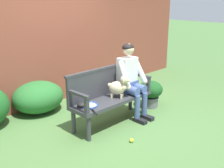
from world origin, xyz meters
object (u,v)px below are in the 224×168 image
person_seated (131,78)px  tennis_ball (132,140)px  baseball_glove (83,104)px  potted_plant (151,92)px  dog_on_bench (119,87)px  garden_bench (112,102)px  tennis_racket (89,106)px

person_seated → tennis_ball: size_ratio=20.21×
baseball_glove → potted_plant: (1.67, -0.05, -0.20)m
baseball_glove → potted_plant: bearing=-14.4°
dog_on_bench → baseball_glove: 0.72m
garden_bench → baseball_glove: bearing=174.9°
tennis_racket → person_seated: bearing=-0.3°
potted_plant → garden_bench: bearing=179.9°
person_seated → baseball_glove: bearing=176.5°
person_seated → dog_on_bench: size_ratio=3.40×
tennis_racket → tennis_ball: tennis_racket is taller
garden_bench → dog_on_bench: (0.10, -0.06, 0.26)m
tennis_racket → tennis_ball: (0.24, -0.68, -0.44)m
baseball_glove → tennis_racket: bearing=-51.7°
garden_bench → person_seated: 0.57m
person_seated → potted_plant: (0.63, 0.01, -0.43)m
dog_on_bench → baseball_glove: size_ratio=1.78×
garden_bench → dog_on_bench: 0.29m
tennis_racket → baseball_glove: size_ratio=2.62×
baseball_glove → tennis_ball: 0.93m
person_seated → potted_plant: person_seated is taller
tennis_racket → potted_plant: size_ratio=1.09×
garden_bench → tennis_racket: (-0.51, -0.01, 0.07)m
tennis_ball → potted_plant: size_ratio=0.12×
person_seated → tennis_ball: 1.22m
garden_bench → tennis_ball: (-0.27, -0.69, -0.37)m
tennis_racket → garden_bench: bearing=0.6°
person_seated → potted_plant: 0.76m
potted_plant → tennis_racket: bearing=-179.8°
person_seated → baseball_glove: (-1.04, 0.06, -0.23)m
garden_bench → baseball_glove: 0.60m
baseball_glove → potted_plant: size_ratio=0.42×
person_seated → tennis_ball: bearing=-137.3°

